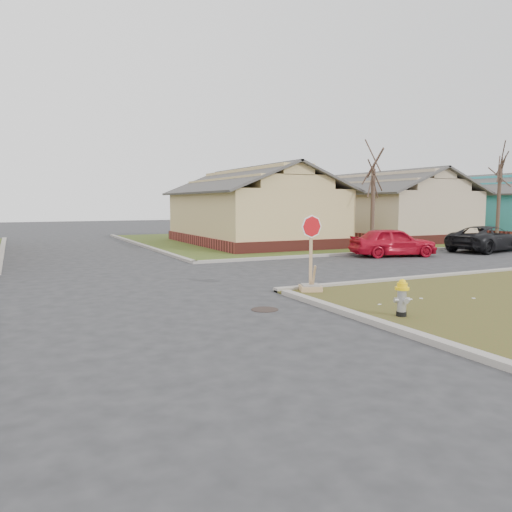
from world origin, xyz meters
name	(u,v)px	position (x,y,z in m)	size (l,w,h in m)	color
ground	(167,315)	(0.00, 0.00, 0.00)	(120.00, 120.00, 0.00)	#28282A
verge_far_right	(390,236)	(22.00, 18.00, 0.03)	(37.00, 19.00, 0.05)	#394D1B
curbs	(123,283)	(0.00, 5.00, 0.00)	(80.00, 40.00, 0.12)	gray
manhole	(265,309)	(2.20, -0.50, 0.01)	(0.64, 0.64, 0.01)	black
side_house_yellow	(252,208)	(10.00, 16.50, 2.19)	(7.60, 11.60, 4.70)	maroon
side_house_tan	(383,207)	(20.00, 16.50, 2.19)	(7.60, 11.60, 4.70)	maroon
side_house_teal	(484,207)	(30.00, 16.50, 2.19)	(7.60, 11.60, 4.70)	maroon
tree_mid_right	(373,209)	(14.00, 10.20, 2.15)	(0.22, 0.22, 4.20)	#423126
tree_far_right	(499,204)	(24.00, 10.50, 2.43)	(0.22, 0.22, 4.76)	#423126
fire_hydrant	(402,296)	(4.47, -2.58, 0.50)	(0.30, 0.30, 0.82)	black
stop_sign	(311,274)	(4.38, 0.95, 0.51)	(0.60, 0.59, 2.12)	tan
red_sedan	(393,242)	(12.85, 7.26, 0.68)	(1.60, 3.97, 1.35)	red
dark_pickup	(487,239)	(18.81, 7.00, 0.65)	(2.17, 4.70, 1.31)	black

